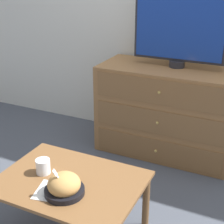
{
  "coord_description": "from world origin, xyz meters",
  "views": [
    {
      "loc": [
        0.77,
        -2.94,
        1.54
      ],
      "look_at": [
        -0.03,
        -1.27,
        0.75
      ],
      "focal_mm": 55.0,
      "sensor_mm": 36.0,
      "label": 1
    }
  ],
  "objects": [
    {
      "name": "ground_plane",
      "position": [
        0.0,
        0.0,
        0.0
      ],
      "size": [
        12.0,
        12.0,
        0.0
      ],
      "primitive_type": "plane",
      "color": "#474C56"
    },
    {
      "name": "dresser",
      "position": [
        0.02,
        -0.29,
        0.38
      ],
      "size": [
        1.16,
        0.53,
        0.77
      ],
      "color": "olive",
      "rests_on": "ground_plane"
    },
    {
      "name": "tv",
      "position": [
        0.06,
        -0.23,
        1.07
      ],
      "size": [
        0.75,
        0.13,
        0.57
      ],
      "color": "#232328",
      "rests_on": "dresser"
    },
    {
      "name": "coffee_table",
      "position": [
        -0.17,
        -1.55,
        0.35
      ],
      "size": [
        0.83,
        0.61,
        0.4
      ],
      "color": "brown",
      "rests_on": "ground_plane"
    },
    {
      "name": "takeout_bowl",
      "position": [
        -0.13,
        -1.66,
        0.45
      ],
      "size": [
        0.22,
        0.22,
        0.16
      ],
      "color": "black",
      "rests_on": "coffee_table"
    },
    {
      "name": "drink_cup",
      "position": [
        -0.35,
        -1.55,
        0.44
      ],
      "size": [
        0.09,
        0.09,
        0.09
      ],
      "color": "white",
      "rests_on": "coffee_table"
    },
    {
      "name": "napkin",
      "position": [
        -0.2,
        -1.68,
        0.4
      ],
      "size": [
        0.22,
        0.22,
        0.0
      ],
      "color": "white",
      "rests_on": "coffee_table"
    }
  ]
}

